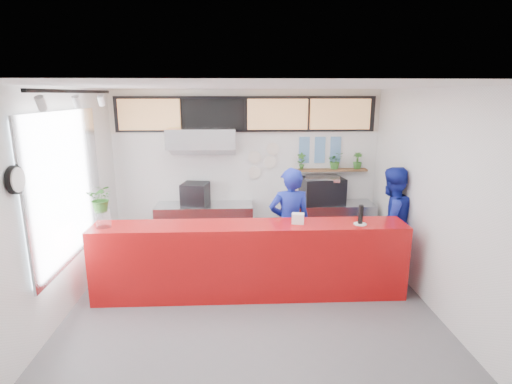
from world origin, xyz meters
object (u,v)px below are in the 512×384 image
(panini_oven, at_px, (195,194))
(espresso_machine, at_px, (322,191))
(pepper_mill, at_px, (361,214))
(service_counter, at_px, (250,260))
(staff_right, at_px, (390,222))
(staff_center, at_px, (290,224))

(panini_oven, relative_size, espresso_machine, 0.60)
(panini_oven, relative_size, pepper_mill, 1.69)
(panini_oven, xyz_separation_m, espresso_machine, (2.37, 0.00, 0.04))
(service_counter, distance_m, pepper_mill, 1.72)
(panini_oven, height_order, pepper_mill, pepper_mill)
(espresso_machine, height_order, pepper_mill, espresso_machine)
(panini_oven, height_order, staff_right, staff_right)
(staff_right, xyz_separation_m, pepper_mill, (-0.72, -0.70, 0.35))
(service_counter, distance_m, espresso_machine, 2.37)
(panini_oven, distance_m, espresso_machine, 2.37)
(service_counter, bearing_deg, staff_center, 39.72)
(service_counter, xyz_separation_m, panini_oven, (-0.96, 1.80, 0.56))
(staff_right, distance_m, pepper_mill, 1.06)
(staff_right, relative_size, pepper_mill, 6.63)
(staff_right, bearing_deg, panini_oven, -41.56)
(service_counter, relative_size, panini_oven, 9.82)
(staff_center, bearing_deg, service_counter, 36.49)
(service_counter, height_order, staff_right, staff_right)
(service_counter, bearing_deg, staff_right, 15.25)
(staff_center, xyz_separation_m, staff_right, (1.64, 0.09, -0.01))
(service_counter, height_order, pepper_mill, pepper_mill)
(espresso_machine, distance_m, pepper_mill, 1.89)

